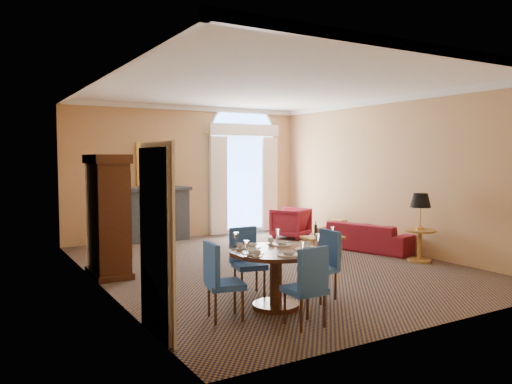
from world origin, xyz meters
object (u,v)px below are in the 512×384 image
side_table (420,218)px  armoire (108,218)px  dining_table (276,265)px  armchair (290,223)px  sofa (367,236)px  coffee_table (323,237)px

side_table → armoire: bearing=161.1°
dining_table → armchair: dining_table is taller
dining_table → sofa: (3.85, 2.45, -0.28)m
armoire → side_table: size_ratio=1.59×
sofa → coffee_table: (-1.25, -0.09, 0.09)m
armoire → sofa: 5.33m
dining_table → side_table: (3.90, 1.08, 0.24)m
dining_table → armoire: bearing=116.0°
dining_table → coffee_table: dining_table is taller
sofa → coffee_table: coffee_table is taller
armchair → coffee_table: size_ratio=0.95×
coffee_table → side_table: bearing=-37.7°
dining_table → coffee_table: 3.51m
side_table → sofa: bearing=92.1°
armoire → coffee_table: 4.10m
armoire → side_table: 5.62m
coffee_table → sofa: bearing=11.0°
armoire → armchair: armoire is taller
sofa → armchair: bearing=-4.4°
coffee_table → armchair: bearing=77.9°
sofa → dining_table: bearing=104.9°
dining_table → coffee_table: (2.60, 2.35, -0.19)m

